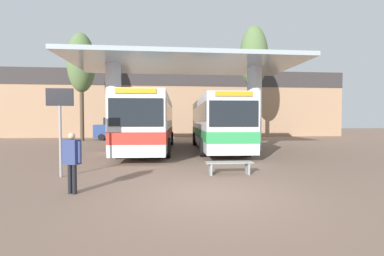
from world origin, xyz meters
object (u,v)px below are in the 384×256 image
object	(u,v)px
transit_bus_left_bay	(151,121)
pedestrian_waiting	(72,156)
transit_bus_center_bay	(216,122)
info_sign_platform	(60,114)
waiting_bench_near_pillar	(229,165)
parked_car_street	(118,129)
poplar_tree_behind_left	(254,58)
poplar_tree_behind_right	(81,64)

from	to	relation	value
transit_bus_left_bay	pedestrian_waiting	distance (m)	10.05
transit_bus_center_bay	info_sign_platform	xyz separation A→B (m)	(-6.91, -7.68, 0.33)
waiting_bench_near_pillar	info_sign_platform	xyz separation A→B (m)	(-5.90, 0.13, 1.84)
info_sign_platform	parked_car_street	size ratio (longest dim) A/B	0.69
waiting_bench_near_pillar	poplar_tree_behind_left	size ratio (longest dim) A/B	0.16
pedestrian_waiting	parked_car_street	world-z (taller)	parked_car_street
poplar_tree_behind_left	parked_car_street	bearing A→B (deg)	168.36
transit_bus_left_bay	parked_car_street	world-z (taller)	transit_bus_left_bay
info_sign_platform	parked_car_street	world-z (taller)	info_sign_platform
poplar_tree_behind_left	parked_car_street	size ratio (longest dim) A/B	2.42
waiting_bench_near_pillar	poplar_tree_behind_left	bearing A→B (deg)	68.08
transit_bus_center_bay	info_sign_platform	bearing A→B (deg)	50.17
transit_bus_center_bay	parked_car_street	size ratio (longest dim) A/B	2.45
parked_car_street	waiting_bench_near_pillar	bearing A→B (deg)	-64.02
poplar_tree_behind_right	parked_car_street	world-z (taller)	poplar_tree_behind_right
transit_bus_center_bay	poplar_tree_behind_left	distance (m)	9.97
transit_bus_left_bay	info_sign_platform	size ratio (longest dim) A/B	3.87
parked_car_street	pedestrian_waiting	bearing A→B (deg)	-79.68
transit_bus_center_bay	poplar_tree_behind_right	distance (m)	15.09
waiting_bench_near_pillar	parked_car_street	distance (m)	18.44
waiting_bench_near_pillar	parked_car_street	xyz separation A→B (m)	(-7.16, 16.97, 0.71)
transit_bus_left_bay	transit_bus_center_bay	distance (m)	4.34
transit_bus_left_bay	info_sign_platform	bearing A→B (deg)	74.08
poplar_tree_behind_right	transit_bus_center_bay	bearing A→B (deg)	-36.30
transit_bus_left_bay	poplar_tree_behind_left	bearing A→B (deg)	-142.52
waiting_bench_near_pillar	poplar_tree_behind_left	xyz separation A→B (m)	(5.76, 14.31, 7.38)
poplar_tree_behind_left	transit_bus_center_bay	bearing A→B (deg)	-126.19
waiting_bench_near_pillar	poplar_tree_behind_right	world-z (taller)	poplar_tree_behind_right
info_sign_platform	parked_car_street	distance (m)	16.93
transit_bus_left_bay	pedestrian_waiting	size ratio (longest dim) A/B	7.21
pedestrian_waiting	poplar_tree_behind_left	size ratio (longest dim) A/B	0.15
poplar_tree_behind_left	parked_car_street	distance (m)	14.78
transit_bus_center_bay	poplar_tree_behind_right	xyz separation A→B (m)	(-11.34, 8.33, 5.44)
transit_bus_left_bay	transit_bus_center_bay	size ratio (longest dim) A/B	1.09
pedestrian_waiting	poplar_tree_behind_right	bearing A→B (deg)	132.34
transit_bus_left_bay	info_sign_platform	world-z (taller)	transit_bus_left_bay
transit_bus_center_bay	info_sign_platform	size ratio (longest dim) A/B	3.53
pedestrian_waiting	poplar_tree_behind_right	xyz separation A→B (m)	(-5.57, 18.14, 6.28)
transit_bus_center_bay	poplar_tree_behind_left	size ratio (longest dim) A/B	1.01
waiting_bench_near_pillar	pedestrian_waiting	size ratio (longest dim) A/B	1.04
transit_bus_left_bay	waiting_bench_near_pillar	distance (m)	8.73
transit_bus_center_bay	pedestrian_waiting	size ratio (longest dim) A/B	6.59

